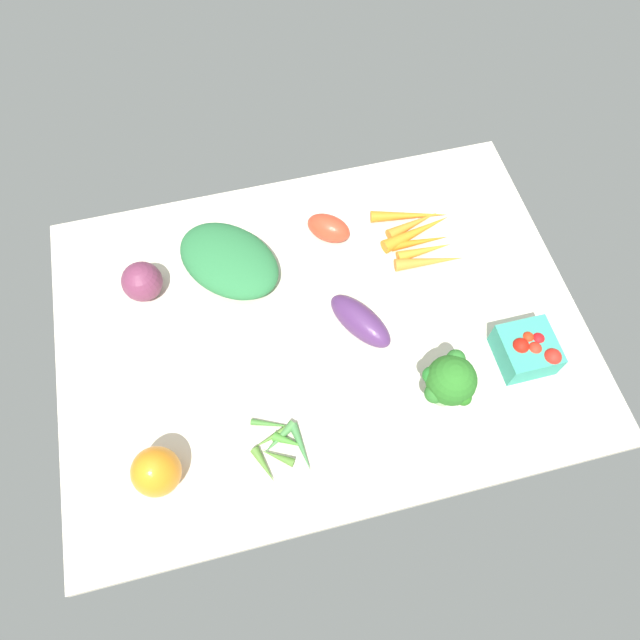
% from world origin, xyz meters
% --- Properties ---
extents(tablecloth, '(1.04, 0.76, 0.02)m').
position_xyz_m(tablecloth, '(0.00, 0.00, 0.01)').
color(tablecloth, beige).
rests_on(tablecloth, ground).
extents(bell_pepper_orange, '(0.09, 0.09, 0.10)m').
position_xyz_m(bell_pepper_orange, '(0.34, 0.23, 0.07)').
color(bell_pepper_orange, orange).
rests_on(bell_pepper_orange, tablecloth).
extents(leafy_greens_clump, '(0.27, 0.28, 0.07)m').
position_xyz_m(leafy_greens_clump, '(0.15, -0.17, 0.05)').
color(leafy_greens_clump, '#2C7540').
rests_on(leafy_greens_clump, tablecloth).
extents(broccoli_head, '(0.10, 0.10, 0.13)m').
position_xyz_m(broccoli_head, '(-0.19, 0.20, 0.10)').
color(broccoli_head, '#92CD86').
rests_on(broccoli_head, tablecloth).
extents(carrot_bunch, '(0.17, 0.18, 0.03)m').
position_xyz_m(carrot_bunch, '(-0.26, -0.15, 0.03)').
color(carrot_bunch, orange).
rests_on(carrot_bunch, tablecloth).
extents(berry_basket, '(0.10, 0.10, 0.07)m').
position_xyz_m(berry_basket, '(-0.37, 0.16, 0.06)').
color(berry_basket, teal).
rests_on(berry_basket, tablecloth).
extents(eggplant, '(0.13, 0.16, 0.06)m').
position_xyz_m(eggplant, '(-0.07, 0.03, 0.05)').
color(eggplant, '#522D62').
rests_on(eggplant, tablecloth).
extents(red_onion_center, '(0.08, 0.08, 0.08)m').
position_xyz_m(red_onion_center, '(0.33, -0.16, 0.06)').
color(red_onion_center, '#73314E').
rests_on(red_onion_center, tablecloth).
extents(okra_pile, '(0.11, 0.13, 0.02)m').
position_xyz_m(okra_pile, '(0.13, 0.22, 0.03)').
color(okra_pile, '#427E32').
rests_on(okra_pile, tablecloth).
extents(roma_tomato, '(0.11, 0.10, 0.06)m').
position_xyz_m(roma_tomato, '(-0.07, -0.21, 0.05)').
color(roma_tomato, '#CE4127').
rests_on(roma_tomato, tablecloth).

